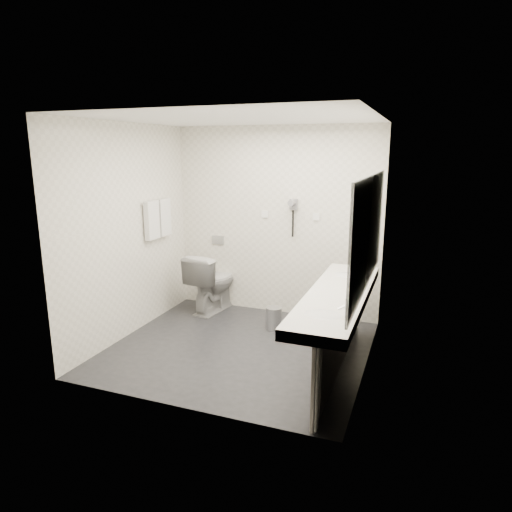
% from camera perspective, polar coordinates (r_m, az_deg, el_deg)
% --- Properties ---
extents(floor, '(2.80, 2.80, 0.00)m').
position_cam_1_polar(floor, '(5.23, -2.16, -11.49)').
color(floor, '#242428').
rests_on(floor, ground).
extents(ceiling, '(2.80, 2.80, 0.00)m').
position_cam_1_polar(ceiling, '(4.76, -2.43, 16.99)').
color(ceiling, white).
rests_on(ceiling, wall_back).
extents(wall_back, '(2.80, 0.00, 2.80)m').
position_cam_1_polar(wall_back, '(6.04, 2.50, 4.30)').
color(wall_back, white).
rests_on(wall_back, floor).
extents(wall_front, '(2.80, 0.00, 2.80)m').
position_cam_1_polar(wall_front, '(3.71, -10.08, -1.61)').
color(wall_front, white).
rests_on(wall_front, floor).
extents(wall_left, '(0.00, 2.60, 2.60)m').
position_cam_1_polar(wall_left, '(5.53, -15.80, 2.98)').
color(wall_left, white).
rests_on(wall_left, floor).
extents(wall_right, '(0.00, 2.60, 2.60)m').
position_cam_1_polar(wall_right, '(4.50, 14.39, 0.79)').
color(wall_right, white).
rests_on(wall_right, floor).
extents(vanity_counter, '(0.55, 2.20, 0.10)m').
position_cam_1_polar(vanity_counter, '(4.46, 10.24, -5.10)').
color(vanity_counter, white).
rests_on(vanity_counter, floor).
extents(vanity_panel, '(0.03, 2.15, 0.75)m').
position_cam_1_polar(vanity_panel, '(4.61, 10.33, -10.16)').
color(vanity_panel, '#9B9693').
rests_on(vanity_panel, floor).
extents(vanity_post_near, '(0.06, 0.06, 0.75)m').
position_cam_1_polar(vanity_post_near, '(3.69, 7.75, -16.36)').
color(vanity_post_near, silver).
rests_on(vanity_post_near, floor).
extents(vanity_post_far, '(0.06, 0.06, 0.75)m').
position_cam_1_polar(vanity_post_far, '(5.56, 12.60, -6.11)').
color(vanity_post_far, silver).
rests_on(vanity_post_far, floor).
extents(mirror, '(0.02, 2.20, 1.05)m').
position_cam_1_polar(mirror, '(4.27, 14.03, 2.89)').
color(mirror, '#B2BCC6').
rests_on(mirror, wall_right).
extents(basin_near, '(0.40, 0.31, 0.05)m').
position_cam_1_polar(basin_near, '(3.85, 8.47, -7.50)').
color(basin_near, white).
rests_on(basin_near, vanity_counter).
extents(basin_far, '(0.40, 0.31, 0.05)m').
position_cam_1_polar(basin_far, '(5.07, 11.61, -2.53)').
color(basin_far, white).
rests_on(basin_far, vanity_counter).
extents(faucet_near, '(0.04, 0.04, 0.15)m').
position_cam_1_polar(faucet_near, '(3.78, 11.42, -6.53)').
color(faucet_near, silver).
rests_on(faucet_near, vanity_counter).
extents(faucet_far, '(0.04, 0.04, 0.15)m').
position_cam_1_polar(faucet_far, '(5.02, 13.85, -1.73)').
color(faucet_far, silver).
rests_on(faucet_far, vanity_counter).
extents(soap_bottle_a, '(0.07, 0.07, 0.11)m').
position_cam_1_polar(soap_bottle_a, '(4.38, 12.08, -4.10)').
color(soap_bottle_a, silver).
rests_on(soap_bottle_a, vanity_counter).
extents(soap_bottle_b, '(0.11, 0.11, 0.10)m').
position_cam_1_polar(soap_bottle_b, '(4.56, 11.89, -3.47)').
color(soap_bottle_b, silver).
rests_on(soap_bottle_b, vanity_counter).
extents(glass_left, '(0.07, 0.07, 0.12)m').
position_cam_1_polar(glass_left, '(4.60, 12.47, -3.23)').
color(glass_left, silver).
rests_on(glass_left, vanity_counter).
extents(glass_right, '(0.09, 0.09, 0.12)m').
position_cam_1_polar(glass_right, '(4.71, 13.09, -2.84)').
color(glass_right, silver).
rests_on(glass_right, vanity_counter).
extents(toilet, '(0.57, 0.86, 0.82)m').
position_cam_1_polar(toilet, '(6.28, -5.54, -3.28)').
color(toilet, white).
rests_on(toilet, floor).
extents(flush_plate, '(0.18, 0.02, 0.12)m').
position_cam_1_polar(flush_plate, '(6.39, -4.83, 2.03)').
color(flush_plate, '#B2B5BA').
rests_on(flush_plate, wall_back).
extents(pedal_bin, '(0.24, 0.24, 0.27)m').
position_cam_1_polar(pedal_bin, '(5.68, 2.27, -7.94)').
color(pedal_bin, '#B2B5BA').
rests_on(pedal_bin, floor).
extents(bin_lid, '(0.20, 0.20, 0.02)m').
position_cam_1_polar(bin_lid, '(5.63, 2.28, -6.57)').
color(bin_lid, '#B2B5BA').
rests_on(bin_lid, pedal_bin).
extents(towel_rail, '(0.02, 0.62, 0.02)m').
position_cam_1_polar(towel_rail, '(5.91, -12.44, 6.74)').
color(towel_rail, silver).
rests_on(towel_rail, wall_left).
extents(towel_near, '(0.07, 0.24, 0.48)m').
position_cam_1_polar(towel_near, '(5.82, -13.00, 4.42)').
color(towel_near, white).
rests_on(towel_near, towel_rail).
extents(towel_far, '(0.07, 0.24, 0.48)m').
position_cam_1_polar(towel_far, '(6.05, -11.54, 4.82)').
color(towel_far, white).
rests_on(towel_far, towel_rail).
extents(dryer_cradle, '(0.10, 0.04, 0.14)m').
position_cam_1_polar(dryer_cradle, '(5.91, 4.75, 6.51)').
color(dryer_cradle, gray).
rests_on(dryer_cradle, wall_back).
extents(dryer_barrel, '(0.08, 0.14, 0.08)m').
position_cam_1_polar(dryer_barrel, '(5.84, 4.57, 6.73)').
color(dryer_barrel, gray).
rests_on(dryer_barrel, dryer_cradle).
extents(dryer_cord, '(0.02, 0.02, 0.35)m').
position_cam_1_polar(dryer_cord, '(5.93, 4.67, 4.10)').
color(dryer_cord, black).
rests_on(dryer_cord, dryer_cradle).
extents(switch_plate_a, '(0.09, 0.02, 0.09)m').
position_cam_1_polar(switch_plate_a, '(6.07, 1.12, 5.30)').
color(switch_plate_a, white).
rests_on(switch_plate_a, wall_back).
extents(switch_plate_b, '(0.09, 0.02, 0.09)m').
position_cam_1_polar(switch_plate_b, '(5.87, 7.60, 4.92)').
color(switch_plate_b, white).
rests_on(switch_plate_b, wall_back).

